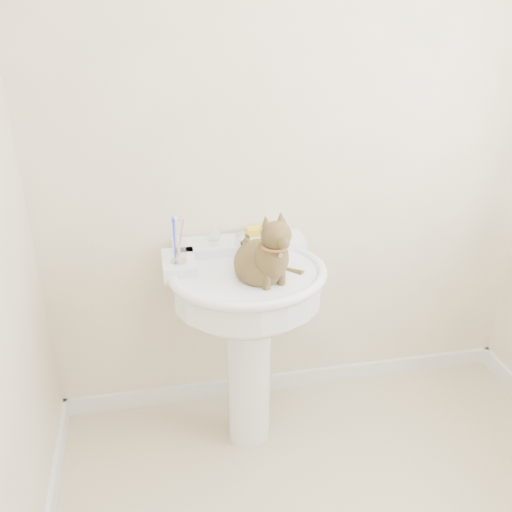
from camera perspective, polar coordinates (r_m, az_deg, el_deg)
wall_back at (r=2.41m, az=4.08°, el=10.89°), size 2.20×0.00×2.50m
baseboard_back at (r=2.96m, az=3.37°, el=-12.25°), size 2.20×0.02×0.09m
pedestal_sink at (r=2.31m, az=-0.88°, el=-4.76°), size 0.64×0.63×0.88m
faucet at (r=2.34m, az=-1.53°, el=2.10°), size 0.28×0.12×0.14m
soap_bar at (r=2.45m, az=0.17°, el=2.53°), size 0.09×0.06×0.03m
toothbrush_cup at (r=2.21m, az=-7.78°, el=0.49°), size 0.07×0.07×0.19m
cat at (r=2.15m, az=0.75°, el=-0.37°), size 0.22×0.28×0.41m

